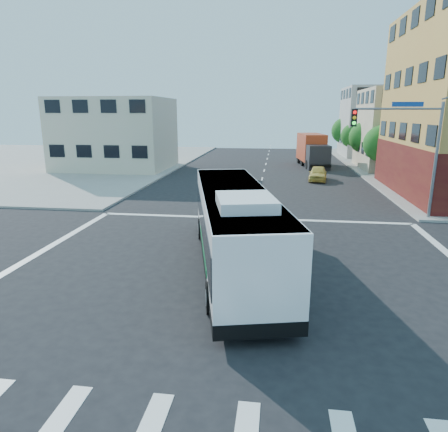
# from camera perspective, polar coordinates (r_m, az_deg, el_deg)

# --- Properties ---
(ground) EXTENTS (120.00, 120.00, 0.00)m
(ground) POSITION_cam_1_polar(r_m,az_deg,el_deg) (15.88, 1.76, -9.16)
(ground) COLOR black
(ground) RESTS_ON ground
(sidewalk_nw) EXTENTS (50.00, 50.00, 0.15)m
(sidewalk_nw) POSITION_cam_1_polar(r_m,az_deg,el_deg) (61.77, -28.84, 6.90)
(sidewalk_nw) COLOR gray
(sidewalk_nw) RESTS_ON ground
(building_east_near) EXTENTS (12.06, 10.06, 9.00)m
(building_east_near) POSITION_cam_1_polar(r_m,az_deg,el_deg) (50.91, 25.88, 11.02)
(building_east_near) COLOR beige
(building_east_near) RESTS_ON ground
(building_east_far) EXTENTS (12.06, 10.06, 10.00)m
(building_east_far) POSITION_cam_1_polar(r_m,az_deg,el_deg) (64.36, 22.11, 12.29)
(building_east_far) COLOR #ABABA6
(building_east_far) RESTS_ON ground
(building_west) EXTENTS (12.06, 10.06, 8.00)m
(building_west) POSITION_cam_1_polar(r_m,az_deg,el_deg) (48.19, -15.23, 11.23)
(building_west) COLOR beige
(building_west) RESTS_ON ground
(signal_mast_ne) EXTENTS (7.91, 1.13, 8.07)m
(signal_mast_ne) POSITION_cam_1_polar(r_m,az_deg,el_deg) (26.26, 24.91, 10.17)
(signal_mast_ne) COLOR slate
(signal_mast_ne) RESTS_ON ground
(street_tree_a) EXTENTS (3.60, 3.60, 5.53)m
(street_tree_a) POSITION_cam_1_polar(r_m,az_deg,el_deg) (43.75, 21.76, 9.88)
(street_tree_a) COLOR #352313
(street_tree_a) RESTS_ON ground
(street_tree_b) EXTENTS (3.80, 3.80, 5.79)m
(street_tree_b) POSITION_cam_1_polar(r_m,az_deg,el_deg) (51.53, 19.67, 10.80)
(street_tree_b) COLOR #352313
(street_tree_b) RESTS_ON ground
(street_tree_c) EXTENTS (3.40, 3.40, 5.29)m
(street_tree_c) POSITION_cam_1_polar(r_m,az_deg,el_deg) (59.39, 18.09, 11.03)
(street_tree_c) COLOR #352313
(street_tree_c) RESTS_ON ground
(street_tree_d) EXTENTS (4.00, 4.00, 6.03)m
(street_tree_d) POSITION_cam_1_polar(r_m,az_deg,el_deg) (67.26, 16.92, 11.81)
(street_tree_d) COLOR #352313
(street_tree_d) RESTS_ON ground
(transit_bus) EXTENTS (5.40, 12.78, 3.70)m
(transit_bus) POSITION_cam_1_polar(r_m,az_deg,el_deg) (16.62, 1.50, -1.43)
(transit_bus) COLOR black
(transit_bus) RESTS_ON ground
(box_truck) EXTENTS (3.55, 8.82, 3.86)m
(box_truck) POSITION_cam_1_polar(r_m,az_deg,el_deg) (50.40, 12.55, 9.07)
(box_truck) COLOR #242529
(box_truck) RESTS_ON ground
(parked_car) EXTENTS (2.14, 4.23, 1.38)m
(parked_car) POSITION_cam_1_polar(r_m,az_deg,el_deg) (39.84, 13.26, 5.95)
(parked_car) COLOR #D9BC4F
(parked_car) RESTS_ON ground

